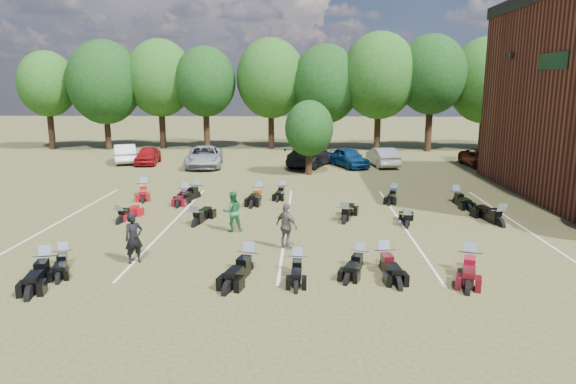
{
  "coord_description": "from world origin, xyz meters",
  "views": [
    {
      "loc": [
        -2.16,
        -18.46,
        5.9
      ],
      "look_at": [
        -2.97,
        4.0,
        1.2
      ],
      "focal_mm": 32.0,
      "sensor_mm": 36.0,
      "label": 1
    }
  ],
  "objects_px": {
    "person_black": "(134,238)",
    "person_grey": "(287,226)",
    "car_4": "(349,157)",
    "person_green": "(233,211)",
    "motorcycle_0": "(46,276)",
    "motorcycle_7": "(121,223)",
    "car_0": "(148,155)",
    "motorcycle_3": "(359,267)",
    "motorcycle_14": "(186,200)"
  },
  "relations": [
    {
      "from": "car_0",
      "to": "person_grey",
      "type": "height_order",
      "value": "person_grey"
    },
    {
      "from": "person_grey",
      "to": "motorcycle_0",
      "type": "height_order",
      "value": "person_grey"
    },
    {
      "from": "motorcycle_3",
      "to": "motorcycle_14",
      "type": "distance_m",
      "value": 12.71
    },
    {
      "from": "motorcycle_7",
      "to": "car_4",
      "type": "bearing_deg",
      "value": -115.48
    },
    {
      "from": "motorcycle_0",
      "to": "car_4",
      "type": "bearing_deg",
      "value": 50.47
    },
    {
      "from": "person_black",
      "to": "motorcycle_7",
      "type": "xyz_separation_m",
      "value": [
        -2.31,
        5.0,
        -0.86
      ]
    },
    {
      "from": "car_4",
      "to": "motorcycle_14",
      "type": "xyz_separation_m",
      "value": [
        -9.41,
        -11.34,
        -0.71
      ]
    },
    {
      "from": "motorcycle_3",
      "to": "car_4",
      "type": "bearing_deg",
      "value": 106.08
    },
    {
      "from": "motorcycle_0",
      "to": "motorcycle_7",
      "type": "distance_m",
      "value": 6.32
    },
    {
      "from": "person_black",
      "to": "person_grey",
      "type": "bearing_deg",
      "value": -21.39
    },
    {
      "from": "motorcycle_7",
      "to": "person_green",
      "type": "bearing_deg",
      "value": 177.52
    },
    {
      "from": "car_0",
      "to": "motorcycle_0",
      "type": "relative_size",
      "value": 1.62
    },
    {
      "from": "car_4",
      "to": "person_grey",
      "type": "distance_m",
      "value": 19.67
    },
    {
      "from": "car_0",
      "to": "motorcycle_7",
      "type": "bearing_deg",
      "value": -83.26
    },
    {
      "from": "person_black",
      "to": "person_green",
      "type": "bearing_deg",
      "value": 14.92
    },
    {
      "from": "car_0",
      "to": "person_grey",
      "type": "bearing_deg",
      "value": -67.14
    },
    {
      "from": "motorcycle_0",
      "to": "motorcycle_14",
      "type": "relative_size",
      "value": 1.07
    },
    {
      "from": "motorcycle_14",
      "to": "motorcycle_7",
      "type": "bearing_deg",
      "value": -111.3
    },
    {
      "from": "person_green",
      "to": "person_black",
      "type": "bearing_deg",
      "value": 37.1
    },
    {
      "from": "motorcycle_14",
      "to": "person_grey",
      "type": "bearing_deg",
      "value": -55.27
    },
    {
      "from": "person_green",
      "to": "motorcycle_3",
      "type": "distance_m",
      "value": 6.34
    },
    {
      "from": "person_black",
      "to": "car_4",
      "type": "bearing_deg",
      "value": 27.19
    },
    {
      "from": "motorcycle_0",
      "to": "motorcycle_7",
      "type": "relative_size",
      "value": 1.11
    },
    {
      "from": "car_4",
      "to": "motorcycle_0",
      "type": "relative_size",
      "value": 1.72
    },
    {
      "from": "person_green",
      "to": "motorcycle_3",
      "type": "height_order",
      "value": "person_green"
    },
    {
      "from": "motorcycle_0",
      "to": "motorcycle_3",
      "type": "relative_size",
      "value": 1.16
    },
    {
      "from": "car_4",
      "to": "motorcycle_0",
      "type": "xyz_separation_m",
      "value": [
        -11.28,
        -22.3,
        -0.71
      ]
    },
    {
      "from": "person_black",
      "to": "motorcycle_3",
      "type": "distance_m",
      "value": 7.59
    },
    {
      "from": "car_0",
      "to": "motorcycle_7",
      "type": "height_order",
      "value": "car_0"
    },
    {
      "from": "motorcycle_0",
      "to": "motorcycle_7",
      "type": "bearing_deg",
      "value": 76.38
    },
    {
      "from": "motorcycle_0",
      "to": "motorcycle_3",
      "type": "bearing_deg",
      "value": -6.1
    },
    {
      "from": "person_grey",
      "to": "motorcycle_7",
      "type": "bearing_deg",
      "value": 17.56
    },
    {
      "from": "person_green",
      "to": "motorcycle_0",
      "type": "height_order",
      "value": "person_green"
    },
    {
      "from": "motorcycle_0",
      "to": "motorcycle_14",
      "type": "xyz_separation_m",
      "value": [
        1.87,
        10.96,
        0.0
      ]
    },
    {
      "from": "car_4",
      "to": "person_green",
      "type": "relative_size",
      "value": 2.47
    },
    {
      "from": "car_0",
      "to": "motorcycle_3",
      "type": "bearing_deg",
      "value": -64.39
    },
    {
      "from": "person_black",
      "to": "person_green",
      "type": "height_order",
      "value": "person_black"
    },
    {
      "from": "motorcycle_0",
      "to": "car_0",
      "type": "bearing_deg",
      "value": 86.71
    },
    {
      "from": "motorcycle_3",
      "to": "motorcycle_0",
      "type": "bearing_deg",
      "value": -153.72
    },
    {
      "from": "car_0",
      "to": "motorcycle_3",
      "type": "xyz_separation_m",
      "value": [
        13.8,
        -22.05,
        -0.66
      ]
    },
    {
      "from": "person_black",
      "to": "motorcycle_3",
      "type": "bearing_deg",
      "value": -41.11
    },
    {
      "from": "motorcycle_3",
      "to": "person_black",
      "type": "bearing_deg",
      "value": -161.54
    },
    {
      "from": "person_black",
      "to": "car_0",
      "type": "bearing_deg",
      "value": 66.05
    },
    {
      "from": "car_4",
      "to": "motorcycle_14",
      "type": "distance_m",
      "value": 14.75
    },
    {
      "from": "car_4",
      "to": "person_green",
      "type": "distance_m",
      "value": 18.12
    },
    {
      "from": "motorcycle_3",
      "to": "motorcycle_14",
      "type": "relative_size",
      "value": 0.93
    },
    {
      "from": "person_grey",
      "to": "person_green",
      "type": "bearing_deg",
      "value": -2.46
    },
    {
      "from": "car_0",
      "to": "person_grey",
      "type": "xyz_separation_m",
      "value": [
        11.32,
        -20.2,
        0.2
      ]
    },
    {
      "from": "person_grey",
      "to": "motorcycle_14",
      "type": "distance_m",
      "value": 9.77
    },
    {
      "from": "car_4",
      "to": "motorcycle_0",
      "type": "distance_m",
      "value": 25.0
    }
  ]
}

